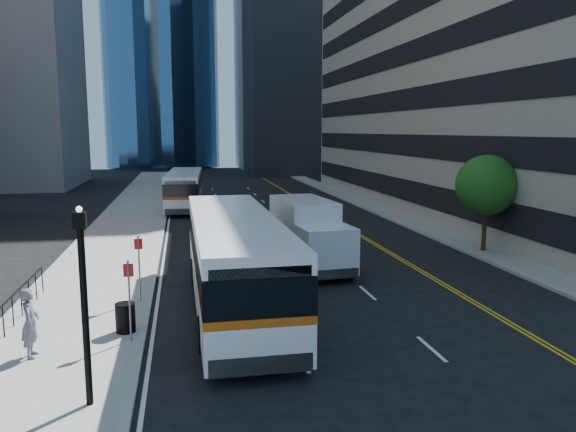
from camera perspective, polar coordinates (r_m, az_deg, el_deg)
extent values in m
plane|color=black|center=(21.16, 8.51, -9.30)|extent=(160.00, 160.00, 0.00)
cube|color=gray|center=(44.62, -15.38, 0.10)|extent=(5.00, 90.00, 0.15)
cube|color=gray|center=(47.15, 8.95, 0.75)|extent=(2.00, 90.00, 0.15)
cube|color=#9E9384|center=(52.95, 27.16, 14.27)|extent=(30.00, 50.00, 25.00)
cylinder|color=#332114|center=(31.66, 19.30, -1.35)|extent=(0.24, 0.24, 2.20)
sphere|color=#134515|center=(31.35, 19.52, 2.97)|extent=(3.20, 3.20, 3.20)
cylinder|color=black|center=(13.86, -19.91, -9.72)|extent=(0.16, 0.16, 4.20)
cube|color=black|center=(13.34, -20.41, -0.37)|extent=(0.28, 0.28, 0.36)
cube|color=white|center=(20.82, -5.44, -6.68)|extent=(3.02, 13.36, 1.22)
cube|color=#C85412|center=(20.64, -5.47, -4.74)|extent=(3.04, 13.38, 0.24)
cube|color=black|center=(20.51, -5.50, -3.08)|extent=(3.04, 13.38, 1.00)
cube|color=white|center=(20.36, -5.53, -0.79)|extent=(3.02, 13.36, 0.56)
cylinder|color=black|center=(17.07, -8.56, -11.80)|extent=(0.34, 1.11, 1.11)
cylinder|color=black|center=(17.37, 0.38, -11.33)|extent=(0.34, 1.11, 1.11)
cylinder|color=black|center=(24.29, -9.40, -5.60)|extent=(0.34, 1.11, 1.11)
cylinder|color=black|center=(24.50, -3.18, -5.37)|extent=(0.34, 1.11, 1.11)
cube|color=white|center=(48.11, -10.43, 1.86)|extent=(3.26, 12.07, 1.09)
cube|color=red|center=(48.04, -10.45, 2.62)|extent=(3.28, 12.09, 0.22)
cube|color=black|center=(47.99, -10.46, 3.27)|extent=(3.28, 12.09, 0.90)
cube|color=white|center=(47.93, -10.49, 4.16)|extent=(3.26, 12.07, 0.50)
cylinder|color=black|center=(44.70, -12.15, 0.78)|extent=(0.35, 1.01, 0.99)
cylinder|color=black|center=(44.56, -9.14, 0.84)|extent=(0.35, 1.01, 0.99)
cylinder|color=black|center=(51.39, -11.54, 1.81)|extent=(0.35, 1.01, 0.99)
cylinder|color=black|center=(51.27, -8.92, 1.86)|extent=(0.35, 1.01, 0.99)
cube|color=silver|center=(24.50, 3.90, -3.39)|extent=(2.47, 2.29, 2.00)
cube|color=black|center=(23.59, 4.65, -2.93)|extent=(2.08, 0.25, 1.05)
cube|color=silver|center=(27.50, 1.58, -0.83)|extent=(2.69, 4.76, 2.48)
cube|color=black|center=(26.80, 2.24, -4.21)|extent=(2.25, 6.42, 0.24)
cylinder|color=black|center=(24.22, 1.74, -5.77)|extent=(0.35, 0.94, 0.91)
cylinder|color=black|center=(24.90, 6.26, -5.42)|extent=(0.35, 0.94, 0.91)
cylinder|color=black|center=(28.68, -1.13, -3.48)|extent=(0.35, 0.94, 0.91)
cylinder|color=black|center=(29.25, 2.76, -3.25)|extent=(0.35, 0.94, 0.91)
cylinder|color=black|center=(18.83, -16.19, -9.88)|extent=(0.68, 0.68, 0.93)
imported|color=#5D5E65|center=(17.62, -24.72, -9.83)|extent=(0.53, 0.76, 2.00)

